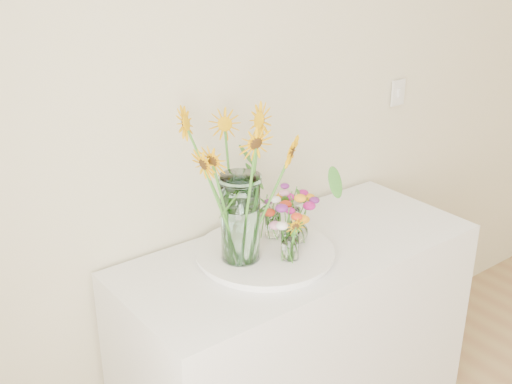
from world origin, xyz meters
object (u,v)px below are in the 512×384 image
(counter, at_px, (297,346))
(small_vase_b, at_px, (295,225))
(mason_jar, at_px, (240,218))
(small_vase_c, at_px, (272,226))
(small_vase_a, at_px, (290,245))
(tray, at_px, (265,254))

(counter, xyz_separation_m, small_vase_b, (-0.01, 0.01, 0.54))
(counter, height_order, small_vase_b, small_vase_b)
(mason_jar, relative_size, small_vase_b, 2.33)
(mason_jar, xyz_separation_m, small_vase_c, (0.19, 0.06, -0.11))
(mason_jar, height_order, small_vase_a, mason_jar)
(small_vase_a, distance_m, small_vase_b, 0.14)
(mason_jar, bearing_deg, small_vase_a, -38.20)
(counter, bearing_deg, tray, 171.53)
(small_vase_b, bearing_deg, small_vase_a, -138.48)
(tray, relative_size, mason_jar, 1.51)
(mason_jar, bearing_deg, small_vase_c, 18.09)
(mason_jar, height_order, small_vase_c, mason_jar)
(tray, bearing_deg, mason_jar, 176.06)
(counter, height_order, small_vase_a, small_vase_a)
(counter, height_order, tray, tray)
(mason_jar, height_order, small_vase_b, mason_jar)
(counter, bearing_deg, mason_jar, 173.39)
(small_vase_b, bearing_deg, counter, -50.01)
(small_vase_b, distance_m, small_vase_c, 0.09)
(mason_jar, bearing_deg, tray, -3.94)
(tray, height_order, mason_jar, mason_jar)
(mason_jar, relative_size, small_vase_a, 2.90)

